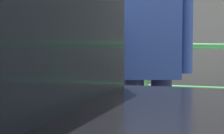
# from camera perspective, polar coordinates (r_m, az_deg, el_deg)

# --- Properties ---
(parking_meter) EXTENTS (0.19, 0.20, 1.38)m
(parking_meter) POSITION_cam_1_polar(r_m,az_deg,el_deg) (3.78, -6.79, 1.00)
(parking_meter) COLOR slate
(parking_meter) RESTS_ON sidewalk_curb
(pedestrian_at_meter) EXTENTS (0.63, 0.62, 1.79)m
(pedestrian_at_meter) POSITION_cam_1_polar(r_m,az_deg,el_deg) (3.66, 3.97, 1.06)
(pedestrian_at_meter) COLOR #1E233F
(pedestrian_at_meter) RESTS_ON sidewalk_curb
(background_railing) EXTENTS (24.06, 0.06, 1.05)m
(background_railing) POSITION_cam_1_polar(r_m,az_deg,el_deg) (5.74, 3.68, -0.17)
(background_railing) COLOR #2D7A38
(background_railing) RESTS_ON sidewalk_curb
(backdrop_wall) EXTENTS (32.00, 0.50, 3.52)m
(backdrop_wall) POSITION_cam_1_polar(r_m,az_deg,el_deg) (8.60, 8.14, 7.25)
(backdrop_wall) COLOR gray
(backdrop_wall) RESTS_ON ground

